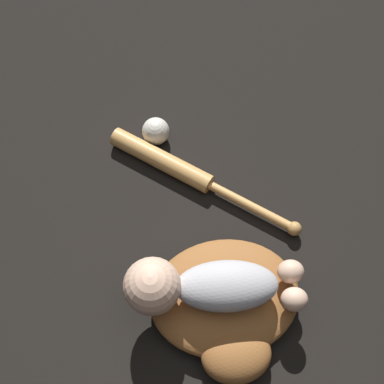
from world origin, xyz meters
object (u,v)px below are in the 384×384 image
Objects in this scene: baby_figure at (200,286)px; baseball at (156,131)px; baseball_bat at (180,169)px; baseball_glove at (226,306)px.

baseball is at bearing -105.55° from baby_figure.
baseball is at bearing -89.27° from baseball_bat.
baby_figure is 0.46m from baseball.
baseball_bat is at bearing -111.48° from baby_figure.
baby_figure is at bearing -46.99° from baseball_glove.
baseball_glove is 5.67× the size of baseball.
baby_figure reaches higher than baseball.
baseball_bat is 6.66× the size of baseball.
baseball_glove is 1.09× the size of baby_figure.
baseball_glove is 0.11m from baby_figure.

